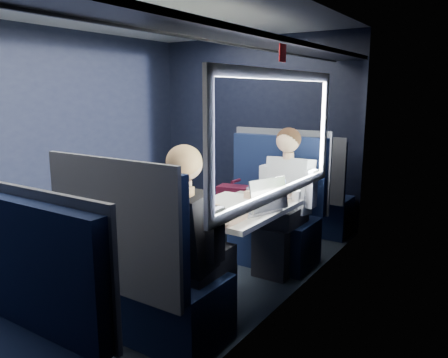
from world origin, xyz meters
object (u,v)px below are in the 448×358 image
Objects in this scene: seat_row_back at (12,349)px; cup at (296,196)px; seat_bay_far at (145,280)px; seat_bay_near at (266,216)px; woman at (190,234)px; laptop at (261,203)px; bottle_small at (283,195)px; table at (238,216)px; seat_row_front at (305,198)px; man at (284,194)px.

cup is (0.48, 2.24, 0.37)m from seat_row_back.
seat_bay_far is at bearing -110.05° from cup.
seat_bay_near is 14.72× the size of cup.
laptop is (0.15, 0.68, 0.08)m from woman.
seat_row_back is at bearing -103.63° from bottle_small.
woman reaches higher than seat_row_back.
table is 0.79× the size of seat_bay_far.
seat_row_front reaches higher than cup.
seat_row_back is 1.86m from laptop.
table is at bearing -148.41° from bottle_small.
seat_bay_far is at bearing -146.18° from woman.
seat_row_front reaches higher than bottle_small.
cup is (0.08, 0.47, -0.03)m from laptop.
seat_bay_far reaches higher than seat_row_front.
seat_bay_near reaches higher than laptop.
seat_row_front is 3.59m from seat_row_back.
table is 2.39× the size of laptop.
man is at bearing -32.72° from seat_bay_near.
woman is (0.07, -0.71, 0.06)m from table.
man is 0.58m from bottle_small.
woman is at bearing -80.40° from seat_bay_near.
seat_bay_near is 0.43m from man.
seat_bay_near is (-0.20, 0.87, -0.24)m from table.
seat_row_back is 0.88× the size of man.
man is (0.25, -1.10, 0.31)m from seat_row_front.
bottle_small is at bearing -65.97° from man.
bottle_small is (0.48, -1.61, 0.43)m from seat_row_front.
seat_row_front is 2.54m from woman.
seat_bay_near is 3.01× the size of laptop.
cup is at bearing 55.93° from table.
seat_row_back is at bearing -102.72° from laptop.
man is (0.07, 0.70, 0.06)m from table.
woman is at bearing -102.37° from laptop.
seat_bay_near is 1.06m from laptop.
seat_row_front is 5.32× the size of bottle_small.
table is at bearing -84.20° from seat_row_front.
seat_row_front is 1.91m from laptop.
seat_bay_near is 0.94m from bottle_small.
seat_row_back is (-0.18, -1.80, -0.25)m from table.
woman is 3.16× the size of laptop.
cup is (0.48, -1.36, 0.37)m from seat_row_front.
man is at bearing 114.03° from bottle_small.
seat_row_front is 1.17m from man.
seat_bay_near is 0.95× the size of man.
man is (0.27, -0.17, 0.29)m from seat_bay_near.
bottle_small is (0.48, 1.98, 0.43)m from seat_row_back.
table is 0.93m from seat_bay_far.
man is at bearing -77.17° from seat_row_front.
man is 0.75m from laptop.
laptop is at bearing -65.20° from seat_bay_near.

